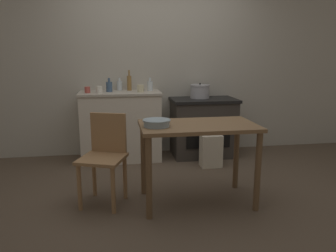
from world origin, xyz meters
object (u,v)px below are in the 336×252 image
(work_table, at_px, (198,137))
(bottle_far_left, at_px, (109,87))
(bottle_center_left, at_px, (120,85))
(cup_mid_right, at_px, (141,88))
(chair, at_px, (105,155))
(mixing_bowl_large, at_px, (157,123))
(bottle_left, at_px, (150,86))
(stove, at_px, (203,127))
(stock_pot, at_px, (200,91))
(cup_center, at_px, (99,90))
(cup_center_right, at_px, (87,90))
(flour_sack, at_px, (211,151))
(bottle_mid_left, at_px, (129,83))

(work_table, xyz_separation_m, bottle_far_left, (-0.84, 1.52, 0.35))
(bottle_center_left, height_order, cup_mid_right, bottle_center_left)
(chair, xyz_separation_m, bottle_center_left, (0.19, 1.57, 0.53))
(mixing_bowl_large, bearing_deg, bottle_left, 85.98)
(stove, height_order, stock_pot, stock_pot)
(cup_center, height_order, cup_center_right, cup_center)
(bottle_center_left, bearing_deg, stock_pot, -8.15)
(stock_pot, xyz_separation_m, mixing_bowl_large, (-0.82, -1.60, -0.10))
(chair, distance_m, cup_center, 1.36)
(mixing_bowl_large, xyz_separation_m, cup_mid_right, (-0.03, 1.48, 0.16))
(flour_sack, xyz_separation_m, cup_center_right, (-1.55, 0.45, 0.77))
(bottle_left, bearing_deg, bottle_far_left, -175.32)
(work_table, distance_m, bottle_far_left, 1.78)
(cup_center, bearing_deg, bottle_far_left, 41.36)
(stove, relative_size, cup_center, 10.27)
(bottle_far_left, relative_size, bottle_mid_left, 0.66)
(work_table, distance_m, bottle_left, 1.63)
(cup_center, xyz_separation_m, cup_mid_right, (0.54, 0.02, 0.00))
(chair, bearing_deg, stove, 65.68)
(bottle_center_left, bearing_deg, bottle_mid_left, -25.20)
(flour_sack, height_order, cup_center, cup_center)
(bottle_left, bearing_deg, work_table, -79.65)
(bottle_far_left, bearing_deg, stock_pot, 1.47)
(flour_sack, xyz_separation_m, bottle_far_left, (-1.27, 0.54, 0.80))
(bottle_center_left, height_order, cup_center_right, bottle_center_left)
(flour_sack, height_order, stock_pot, stock_pot)
(flour_sack, height_order, mixing_bowl_large, mixing_bowl_large)
(cup_mid_right, bearing_deg, chair, -109.60)
(cup_center, bearing_deg, cup_mid_right, 2.26)
(bottle_mid_left, relative_size, cup_center, 3.16)
(chair, bearing_deg, flour_sack, 53.01)
(stock_pot, xyz_separation_m, bottle_far_left, (-1.26, -0.03, 0.09))
(work_table, distance_m, cup_mid_right, 1.53)
(stock_pot, height_order, bottle_mid_left, bottle_mid_left)
(stove, height_order, bottle_center_left, bottle_center_left)
(bottle_far_left, xyz_separation_m, bottle_mid_left, (0.27, 0.13, 0.04))
(stock_pot, bearing_deg, cup_center_right, -175.54)
(flour_sack, height_order, bottle_left, bottle_left)
(bottle_center_left, bearing_deg, mixing_bowl_large, -80.43)
(flour_sack, bearing_deg, cup_mid_right, 152.46)
(stock_pot, bearing_deg, bottle_left, 178.96)
(bottle_center_left, bearing_deg, cup_center, -131.47)
(mixing_bowl_large, bearing_deg, chair, 157.84)
(stove, distance_m, bottle_mid_left, 1.22)
(chair, xyz_separation_m, bottle_left, (0.60, 1.42, 0.53))
(stock_pot, xyz_separation_m, cup_mid_right, (-0.85, -0.12, 0.07))
(stock_pot, bearing_deg, bottle_far_left, -178.53)
(stove, relative_size, chair, 1.05)
(work_table, height_order, cup_mid_right, cup_mid_right)
(cup_center_right, distance_m, cup_mid_right, 0.69)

